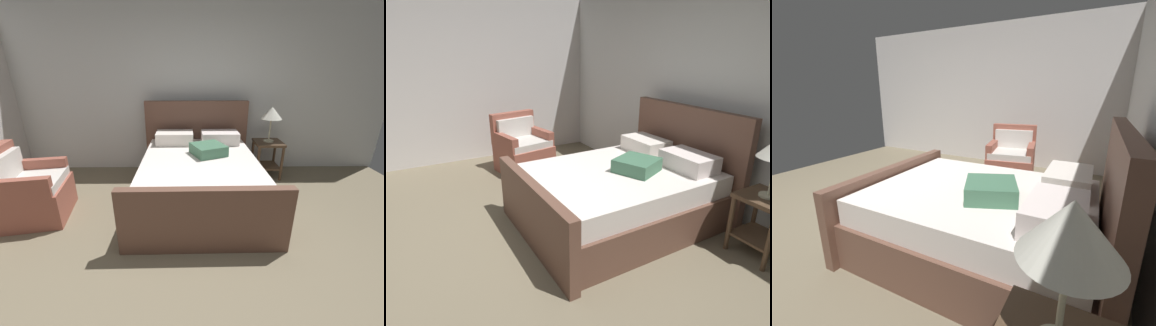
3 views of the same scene
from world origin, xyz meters
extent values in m
cube|color=#756952|center=(0.00, 0.00, -0.01)|extent=(6.19, 5.38, 0.02)
cube|color=silver|center=(0.00, 2.75, 1.34)|extent=(6.31, 0.12, 2.68)
cube|color=brown|center=(-0.10, 1.49, 0.20)|extent=(1.57, 1.93, 0.40)
cube|color=brown|center=(-0.11, 2.49, 0.61)|extent=(1.67, 0.12, 1.22)
cube|color=brown|center=(-0.08, 0.48, 0.35)|extent=(1.67, 0.12, 0.70)
cube|color=white|center=(-0.10, 1.49, 0.51)|extent=(1.49, 1.87, 0.22)
cube|color=white|center=(-0.45, 2.15, 0.71)|extent=(0.56, 0.37, 0.18)
cube|color=silver|center=(0.24, 2.16, 0.71)|extent=(0.56, 0.37, 0.18)
cube|color=#427154|center=(0.03, 1.63, 0.69)|extent=(0.52, 0.52, 0.14)
cube|color=#4F3927|center=(1.06, 2.30, 0.58)|extent=(0.44, 0.44, 0.04)
cube|color=#4F3927|center=(1.06, 2.30, 0.18)|extent=(0.40, 0.40, 0.02)
cylinder|color=#4F3927|center=(0.87, 2.11, 0.28)|extent=(0.04, 0.04, 0.56)
cylinder|color=#4F3927|center=(1.25, 2.11, 0.28)|extent=(0.04, 0.04, 0.56)
cylinder|color=#4F3927|center=(0.87, 2.49, 0.28)|extent=(0.04, 0.04, 0.56)
cylinder|color=#4F3927|center=(1.25, 2.49, 0.28)|extent=(0.04, 0.04, 0.56)
cylinder|color=#B7B293|center=(1.06, 2.30, 0.61)|extent=(0.16, 0.16, 0.02)
cylinder|color=#B7B293|center=(1.06, 2.30, 0.79)|extent=(0.02, 0.02, 0.35)
cone|color=silver|center=(1.06, 2.30, 1.07)|extent=(0.33, 0.33, 0.19)
cube|color=#995342|center=(-2.08, 1.12, 0.21)|extent=(0.84, 0.84, 0.42)
cube|color=silver|center=(-2.08, 1.12, 0.47)|extent=(0.77, 0.77, 0.10)
cube|color=silver|center=(-2.30, 1.08, 0.64)|extent=(0.21, 0.62, 0.36)
cube|color=#995342|center=(-2.03, 0.81, 0.53)|extent=(0.66, 0.22, 0.22)
cube|color=#995342|center=(-2.14, 1.42, 0.53)|extent=(0.66, 0.22, 0.22)
camera|label=1|loc=(-0.23, -1.47, 1.71)|focal=22.67mm
camera|label=2|loc=(2.50, -0.46, 1.87)|focal=29.95mm
camera|label=3|loc=(1.79, 2.34, 1.46)|focal=23.65mm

